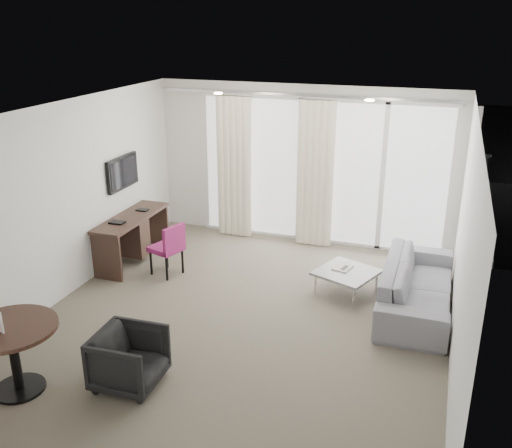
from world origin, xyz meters
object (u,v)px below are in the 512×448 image
(sofa, at_px, (417,285))
(desk, at_px, (133,239))
(round_table, at_px, (15,359))
(desk_chair, at_px, (166,249))
(rattan_chair_a, at_px, (375,205))
(rattan_chair_b, at_px, (414,200))
(tub_armchair, at_px, (129,359))
(coffee_table, at_px, (346,282))

(sofa, bearing_deg, desk, 88.08)
(round_table, relative_size, sofa, 0.42)
(desk_chair, relative_size, rattan_chair_a, 0.92)
(sofa, distance_m, rattan_chair_b, 3.48)
(desk_chair, bearing_deg, desk, 177.73)
(rattan_chair_a, bearing_deg, sofa, -63.51)
(desk, relative_size, tub_armchair, 2.33)
(rattan_chair_a, relative_size, rattan_chair_b, 1.12)
(round_table, xyz_separation_m, sofa, (3.72, 3.12, -0.05))
(tub_armchair, bearing_deg, desk_chair, 17.19)
(round_table, distance_m, coffee_table, 4.27)
(tub_armchair, relative_size, rattan_chair_a, 0.77)
(desk_chair, distance_m, tub_armchair, 2.70)
(rattan_chair_a, bearing_deg, rattan_chair_b, 55.57)
(round_table, bearing_deg, rattan_chair_a, 64.79)
(round_table, bearing_deg, sofa, 40.05)
(tub_armchair, relative_size, sofa, 0.31)
(desk_chair, relative_size, coffee_table, 1.08)
(tub_armchair, height_order, coffee_table, tub_armchair)
(coffee_table, relative_size, rattan_chair_b, 0.95)
(desk, xyz_separation_m, sofa, (4.28, -0.14, -0.05))
(tub_armchair, height_order, rattan_chair_b, rattan_chair_b)
(rattan_chair_b, bearing_deg, desk, -161.67)
(sofa, height_order, rattan_chair_b, rattan_chair_b)
(desk_chair, relative_size, rattan_chair_b, 1.03)
(desk, xyz_separation_m, round_table, (0.57, -3.27, 0.01))
(tub_armchair, bearing_deg, rattan_chair_a, -19.83)
(desk_chair, xyz_separation_m, rattan_chair_b, (3.26, 3.59, -0.01))
(desk, relative_size, desk_chair, 1.96)
(coffee_table, distance_m, rattan_chair_a, 2.70)
(desk_chair, bearing_deg, tub_armchair, -52.59)
(coffee_table, height_order, rattan_chair_b, rattan_chair_b)
(rattan_chair_a, bearing_deg, desk, -133.52)
(tub_armchair, xyz_separation_m, sofa, (2.68, 2.67, 0.01))
(rattan_chair_b, bearing_deg, coffee_table, -122.31)
(coffee_table, bearing_deg, rattan_chair_a, 89.66)
(rattan_chair_b, bearing_deg, desk_chair, -153.83)
(desk, height_order, round_table, round_table)
(sofa, bearing_deg, rattan_chair_b, 5.13)
(coffee_table, relative_size, rattan_chair_a, 0.85)
(coffee_table, height_order, sofa, sofa)
(coffee_table, bearing_deg, tub_armchair, -121.95)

